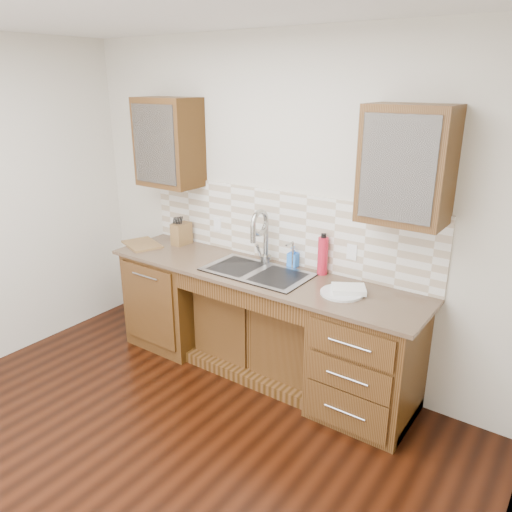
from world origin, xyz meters
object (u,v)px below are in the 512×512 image
Objects in this scene: soap_bottle at (293,257)px; knife_block at (181,234)px; cutting_board at (142,244)px; plate at (342,293)px; water_bottle at (323,256)px.

knife_block is (-1.14, -0.09, 0.01)m from soap_bottle.
knife_block reaches higher than cutting_board.
cutting_board is at bearing -178.49° from plate.
knife_block is at bearing -178.87° from soap_bottle.
plate is 0.81× the size of cutting_board.
water_bottle is (0.27, -0.01, 0.06)m from soap_bottle.
plate is at bearing 1.51° from cutting_board.
soap_bottle is at bearing 178.49° from water_bottle.
plate is 1.53× the size of knife_block.
water_bottle is at bearing 138.71° from plate.
soap_bottle is 0.56× the size of plate.
water_bottle is 0.97× the size of plate.
soap_bottle is 0.45× the size of cutting_board.
plate and cutting_board have the same top height.
soap_bottle is at bearing 12.76° from cutting_board.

